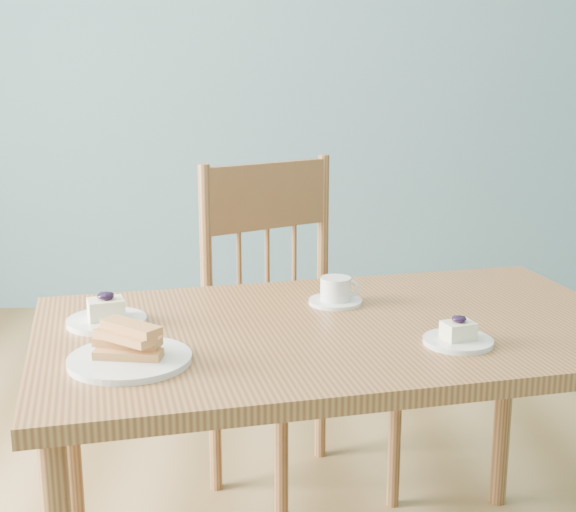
% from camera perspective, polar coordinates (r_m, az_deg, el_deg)
% --- Properties ---
extents(room, '(5.01, 5.01, 2.71)m').
position_cam_1_polar(room, '(1.67, -1.70, 15.53)').
color(room, '#9A7848').
rests_on(room, ground).
extents(dining_table, '(1.47, 1.03, 0.72)m').
position_cam_1_polar(dining_table, '(1.84, 3.57, -7.01)').
color(dining_table, olive).
rests_on(dining_table, ground).
extents(dining_chair, '(0.62, 0.62, 1.01)m').
position_cam_1_polar(dining_chair, '(2.38, 0.47, -5.41)').
color(dining_chair, olive).
rests_on(dining_chair, ground).
extents(cheesecake_plate_near, '(0.15, 0.15, 0.06)m').
position_cam_1_polar(cheesecake_plate_near, '(1.72, 12.01, -5.63)').
color(cheesecake_plate_near, silver).
rests_on(cheesecake_plate_near, dining_table).
extents(cheesecake_plate_far, '(0.18, 0.18, 0.08)m').
position_cam_1_polar(cheesecake_plate_far, '(1.85, -12.79, -4.17)').
color(cheesecake_plate_far, silver).
rests_on(cheesecake_plate_far, dining_table).
extents(coffee_cup, '(0.13, 0.13, 0.07)m').
position_cam_1_polar(coffee_cup, '(1.96, 3.43, -2.61)').
color(coffee_cup, silver).
rests_on(coffee_cup, dining_table).
extents(biscotti_plate, '(0.24, 0.24, 0.08)m').
position_cam_1_polar(biscotti_plate, '(1.61, -11.22, -6.66)').
color(biscotti_plate, silver).
rests_on(biscotti_plate, dining_table).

